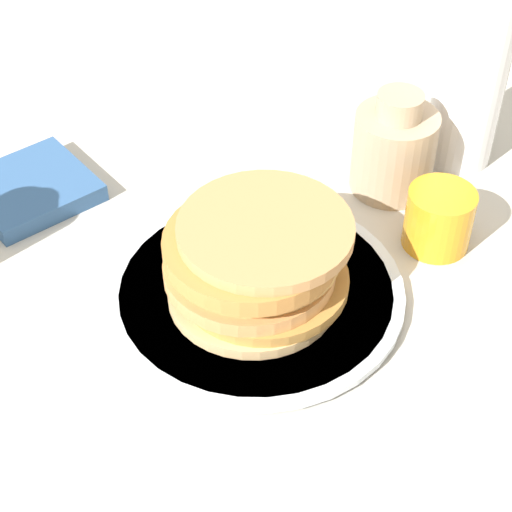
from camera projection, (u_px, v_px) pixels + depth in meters
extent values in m
plane|color=#BCB7AD|center=(256.00, 308.00, 0.82)|extent=(4.00, 4.00, 0.00)
cylinder|color=silver|center=(256.00, 292.00, 0.83)|extent=(0.26, 0.26, 0.01)
cylinder|color=silver|center=(256.00, 291.00, 0.83)|extent=(0.29, 0.29, 0.01)
cylinder|color=tan|center=(255.00, 290.00, 0.81)|extent=(0.16, 0.16, 0.01)
cylinder|color=#B47E3A|center=(263.00, 279.00, 0.81)|extent=(0.16, 0.16, 0.01)
cylinder|color=tan|center=(254.00, 266.00, 0.80)|extent=(0.16, 0.16, 0.01)
cylinder|color=tan|center=(254.00, 250.00, 0.80)|extent=(0.16, 0.16, 0.01)
cylinder|color=#B8783A|center=(256.00, 244.00, 0.78)|extent=(0.16, 0.16, 0.02)
cylinder|color=tan|center=(265.00, 229.00, 0.77)|extent=(0.16, 0.16, 0.01)
cylinder|color=orange|center=(439.00, 219.00, 0.87)|extent=(0.07, 0.07, 0.06)
cylinder|color=tan|center=(394.00, 152.00, 0.93)|extent=(0.09, 0.09, 0.09)
cylinder|color=tan|center=(400.00, 106.00, 0.89)|extent=(0.05, 0.05, 0.03)
cylinder|color=white|center=(472.00, 70.00, 0.92)|extent=(0.08, 0.08, 0.23)
cube|color=#33598C|center=(31.00, 189.00, 0.94)|extent=(0.15, 0.14, 0.02)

